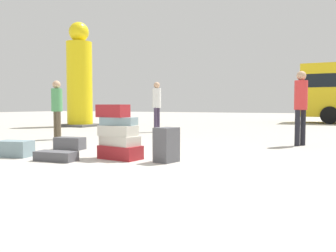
{
  "coord_description": "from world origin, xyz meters",
  "views": [
    {
      "loc": [
        3.04,
        -4.98,
        0.95
      ],
      "look_at": [
        -0.49,
        2.05,
        0.49
      ],
      "focal_mm": 37.46,
      "sensor_mm": 36.0,
      "label": 1
    }
  ],
  "objects": [
    {
      "name": "person_tourist_with_camera",
      "position": [
        -2.93,
        6.0,
        1.06
      ],
      "size": [
        0.3,
        0.34,
        1.78
      ],
      "rotation": [
        0.0,
        0.0,
        -1.52
      ],
      "color": "#3F334C",
      "rests_on": "ground"
    },
    {
      "name": "suitcase_tower",
      "position": [
        -0.55,
        0.18,
        0.43
      ],
      "size": [
        0.86,
        0.52,
        0.97
      ],
      "color": "maroon",
      "rests_on": "ground"
    },
    {
      "name": "person_passerby_in_red",
      "position": [
        -4.1,
        2.34,
        0.98
      ],
      "size": [
        0.32,
        0.3,
        1.64
      ],
      "rotation": [
        0.0,
        0.0,
        -0.43
      ],
      "color": "brown",
      "rests_on": "ground"
    },
    {
      "name": "person_bearded_onlooker",
      "position": [
        2.13,
        3.79,
        1.05
      ],
      "size": [
        0.3,
        0.31,
        1.76
      ],
      "rotation": [
        0.0,
        0.0,
        -2.07
      ],
      "color": "black",
      "rests_on": "ground"
    },
    {
      "name": "yellow_dummy_statue",
      "position": [
        -7.73,
        7.49,
        2.1
      ],
      "size": [
        1.6,
        1.6,
        4.7
      ],
      "color": "yellow",
      "rests_on": "ground"
    },
    {
      "name": "suitcase_charcoal_upright_blue",
      "position": [
        -2.24,
        0.8,
        0.13
      ],
      "size": [
        0.67,
        0.42,
        0.26
      ],
      "primitive_type": "cube",
      "rotation": [
        0.0,
        0.0,
        0.16
      ],
      "color": "#4C4C51",
      "rests_on": "ground"
    },
    {
      "name": "suitcase_charcoal_behind_tower",
      "position": [
        0.39,
        0.24,
        0.29
      ],
      "size": [
        0.37,
        0.42,
        0.58
      ],
      "primitive_type": "cube",
      "rotation": [
        0.0,
        0.0,
        -0.21
      ],
      "color": "#4C4C51",
      "rests_on": "ground"
    },
    {
      "name": "suitcase_charcoal_left_side",
      "position": [
        -1.36,
        -0.51,
        0.08
      ],
      "size": [
        0.75,
        0.4,
        0.16
      ],
      "primitive_type": "cube",
      "rotation": [
        0.0,
        0.0,
        0.12
      ],
      "color": "#4C4C51",
      "rests_on": "ground"
    },
    {
      "name": "suitcase_slate_foreground_far",
      "position": [
        -2.42,
        -0.48,
        0.15
      ],
      "size": [
        0.69,
        0.5,
        0.3
      ],
      "primitive_type": "cube",
      "rotation": [
        0.0,
        0.0,
        0.24
      ],
      "color": "gray",
      "rests_on": "ground"
    },
    {
      "name": "ground_plane",
      "position": [
        0.0,
        0.0,
        0.0
      ],
      "size": [
        80.0,
        80.0,
        0.0
      ],
      "primitive_type": "plane",
      "color": "#ADA89E"
    }
  ]
}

